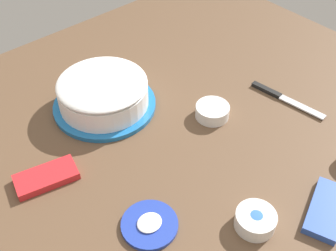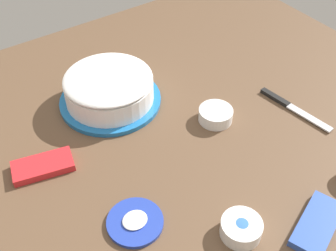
{
  "view_description": "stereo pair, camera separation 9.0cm",
  "coord_description": "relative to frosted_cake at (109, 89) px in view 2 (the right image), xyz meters",
  "views": [
    {
      "loc": [
        0.55,
        0.48,
        0.79
      ],
      "look_at": [
        0.03,
        -0.11,
        0.04
      ],
      "focal_mm": 44.1,
      "sensor_mm": 36.0,
      "label": 1
    },
    {
      "loc": [
        0.48,
        0.53,
        0.79
      ],
      "look_at": [
        0.03,
        -0.11,
        0.04
      ],
      "focal_mm": 44.1,
      "sensor_mm": 36.0,
      "label": 2
    }
  ],
  "objects": [
    {
      "name": "spreading_knife",
      "position": [
        -0.41,
        0.31,
        -0.04
      ],
      "size": [
        0.05,
        0.24,
        0.01
      ],
      "color": "silver",
      "rests_on": "ground_plane"
    },
    {
      "name": "frosting_tub_lid",
      "position": [
        0.15,
        0.39,
        -0.04
      ],
      "size": [
        0.13,
        0.13,
        0.02
      ],
      "color": "#233DAD",
      "rests_on": "ground_plane"
    },
    {
      "name": "candy_box_upper",
      "position": [
        -0.17,
        0.63,
        -0.04
      ],
      "size": [
        0.17,
        0.12,
        0.02
      ],
      "primitive_type": "cube",
      "rotation": [
        0.0,
        0.0,
        0.36
      ],
      "color": "#2D51B2",
      "rests_on": "ground_plane"
    },
    {
      "name": "sprinkle_bowl_rainbow",
      "position": [
        -0.2,
        0.23,
        -0.03
      ],
      "size": [
        0.09,
        0.09,
        0.04
      ],
      "color": "white",
      "rests_on": "ground_plane"
    },
    {
      "name": "ground_plane",
      "position": [
        -0.09,
        0.32,
        -0.05
      ],
      "size": [
        1.54,
        1.54,
        0.0
      ],
      "primitive_type": "plane",
      "color": "brown"
    },
    {
      "name": "frosted_cake",
      "position": [
        0.0,
        0.0,
        0.0
      ],
      "size": [
        0.29,
        0.29,
        0.1
      ],
      "color": "#1E6BB2",
      "rests_on": "ground_plane"
    },
    {
      "name": "sprinkle_bowl_blue",
      "position": [
        -0.02,
        0.54,
        -0.03
      ],
      "size": [
        0.09,
        0.09,
        0.04
      ],
      "color": "white",
      "rests_on": "ground_plane"
    },
    {
      "name": "candy_box_lower",
      "position": [
        0.26,
        0.13,
        -0.04
      ],
      "size": [
        0.16,
        0.1,
        0.02
      ],
      "primitive_type": "cube",
      "rotation": [
        0.0,
        0.0,
        -0.23
      ],
      "color": "red",
      "rests_on": "ground_plane"
    }
  ]
}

